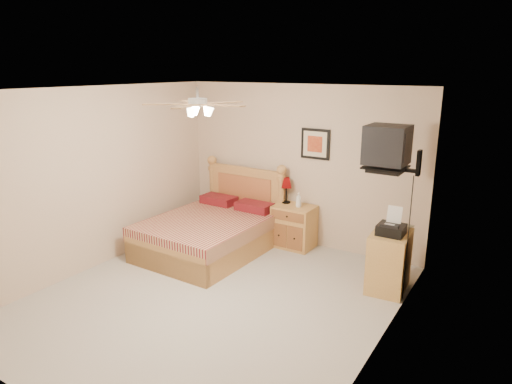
% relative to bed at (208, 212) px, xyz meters
% --- Properties ---
extents(floor, '(4.50, 4.50, 0.00)m').
position_rel_bed_xyz_m(floor, '(0.94, -1.12, -0.64)').
color(floor, '#ABA49A').
rests_on(floor, ground).
extents(ceiling, '(4.00, 4.50, 0.04)m').
position_rel_bed_xyz_m(ceiling, '(0.94, -1.12, 1.86)').
color(ceiling, white).
rests_on(ceiling, ground).
extents(wall_back, '(4.00, 0.04, 2.50)m').
position_rel_bed_xyz_m(wall_back, '(0.94, 1.13, 0.61)').
color(wall_back, beige).
rests_on(wall_back, ground).
extents(wall_front, '(4.00, 0.04, 2.50)m').
position_rel_bed_xyz_m(wall_front, '(0.94, -3.37, 0.61)').
color(wall_front, beige).
rests_on(wall_front, ground).
extents(wall_left, '(0.04, 4.50, 2.50)m').
position_rel_bed_xyz_m(wall_left, '(-1.06, -1.12, 0.61)').
color(wall_left, beige).
rests_on(wall_left, ground).
extents(wall_right, '(0.04, 4.50, 2.50)m').
position_rel_bed_xyz_m(wall_right, '(2.94, -1.12, 0.61)').
color(wall_right, beige).
rests_on(wall_right, ground).
extents(bed, '(1.55, 2.00, 1.27)m').
position_rel_bed_xyz_m(bed, '(0.00, 0.00, 0.00)').
color(bed, tan).
rests_on(bed, ground).
extents(nightstand, '(0.62, 0.47, 0.67)m').
position_rel_bed_xyz_m(nightstand, '(1.00, 0.88, -0.30)').
color(nightstand, '#AE723D').
rests_on(nightstand, ground).
extents(table_lamp, '(0.27, 0.27, 0.41)m').
position_rel_bed_xyz_m(table_lamp, '(0.80, 0.97, 0.23)').
color(table_lamp, '#5E0001').
rests_on(table_lamp, nightstand).
extents(lotion_bottle, '(0.09, 0.09, 0.22)m').
position_rel_bed_xyz_m(lotion_bottle, '(1.07, 0.88, 0.14)').
color(lotion_bottle, white).
rests_on(lotion_bottle, nightstand).
extents(framed_picture, '(0.46, 0.04, 0.46)m').
position_rel_bed_xyz_m(framed_picture, '(1.21, 1.11, 0.98)').
color(framed_picture, black).
rests_on(framed_picture, wall_back).
extents(dresser, '(0.49, 0.67, 0.76)m').
position_rel_bed_xyz_m(dresser, '(2.67, 0.24, -0.26)').
color(dresser, '#B38540').
rests_on(dresser, ground).
extents(fax_machine, '(0.32, 0.34, 0.34)m').
position_rel_bed_xyz_m(fax_machine, '(2.68, 0.18, 0.29)').
color(fax_machine, black).
rests_on(fax_machine, dresser).
extents(magazine_lower, '(0.26, 0.31, 0.03)m').
position_rel_bed_xyz_m(magazine_lower, '(2.63, 0.44, 0.13)').
color(magazine_lower, '#B5A792').
rests_on(magazine_lower, dresser).
extents(magazine_upper, '(0.25, 0.31, 0.02)m').
position_rel_bed_xyz_m(magazine_upper, '(2.65, 0.45, 0.15)').
color(magazine_upper, gray).
rests_on(magazine_upper, magazine_lower).
extents(wall_tv, '(0.56, 0.46, 0.58)m').
position_rel_bed_xyz_m(wall_tv, '(2.69, 0.22, 1.17)').
color(wall_tv, black).
rests_on(wall_tv, wall_right).
extents(ceiling_fan, '(1.14, 1.14, 0.28)m').
position_rel_bed_xyz_m(ceiling_fan, '(0.94, -1.32, 1.72)').
color(ceiling_fan, silver).
rests_on(ceiling_fan, ceiling).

